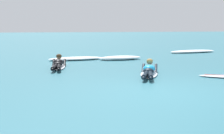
% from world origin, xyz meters
% --- Properties ---
extents(ground_plane, '(120.00, 120.00, 0.00)m').
position_xyz_m(ground_plane, '(0.00, 10.00, 0.00)').
color(ground_plane, '#2D6B7A').
extents(surfer_near, '(1.31, 2.45, 0.55)m').
position_xyz_m(surfer_near, '(0.53, 2.52, 0.14)').
color(surfer_near, silver).
rests_on(surfer_near, ground).
extents(surfer_far, '(0.76, 2.53, 0.54)m').
position_xyz_m(surfer_far, '(-2.27, 4.96, 0.14)').
color(surfer_far, silver).
rests_on(surfer_far, ground).
extents(whitewater_front, '(3.15, 1.26, 0.16)m').
position_xyz_m(whitewater_front, '(5.97, 10.02, 0.08)').
color(whitewater_front, white).
rests_on(whitewater_front, ground).
extents(whitewater_mid_left, '(2.10, 0.83, 0.20)m').
position_xyz_m(whitewater_mid_left, '(0.75, 7.17, 0.09)').
color(whitewater_mid_left, white).
rests_on(whitewater_mid_left, ground).
extents(whitewater_mid_right, '(2.61, 1.02, 0.16)m').
position_xyz_m(whitewater_mid_right, '(-1.32, 7.52, 0.07)').
color(whitewater_mid_right, white).
rests_on(whitewater_mid_right, ground).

